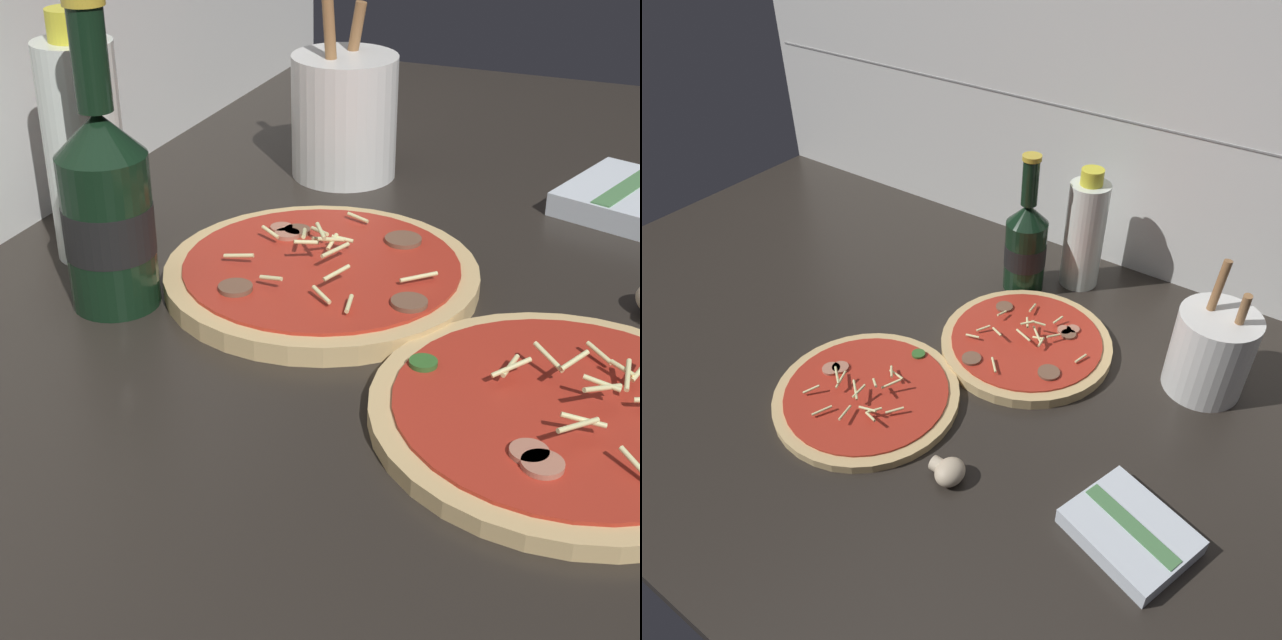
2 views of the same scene
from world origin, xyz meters
TOP-DOWN VIEW (x-y plane):
  - counter_slab at (0.00, 0.00)cm, footprint 160.00×90.00cm
  - pizza_near at (-7.15, -9.62)cm, footprint 27.20×27.20cm
  - pizza_far at (5.99, 13.70)cm, footprint 27.28×27.28cm
  - beer_bottle at (-3.44, 28.48)cm, footprint 7.41×7.41cm
  - oil_bottle at (4.18, 35.53)cm, footprint 6.96×6.96cm
  - utensil_crock at (31.80, 21.51)cm, footprint 11.42×11.42cm
  - dish_towel at (33.47, -8.75)cm, footprint 16.27×14.58cm

SIDE VIEW (x-z plane):
  - counter_slab at x=0.00cm, z-range 0.00..2.50cm
  - pizza_near at x=-7.15cm, z-range 0.96..5.63cm
  - pizza_far at x=5.99cm, z-range 0.75..6.29cm
  - dish_towel at x=33.47cm, z-range 2.43..4.99cm
  - utensil_crock at x=31.80cm, z-range -1.25..19.71cm
  - beer_bottle at x=-3.44cm, z-range -1.37..23.85cm
  - oil_bottle at x=4.18cm, z-range 1.61..23.81cm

